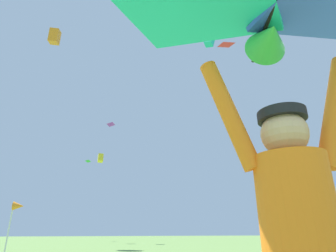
% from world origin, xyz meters
% --- Properties ---
extents(held_stunt_kite, '(1.96, 1.29, 0.42)m').
position_xyz_m(held_stunt_kite, '(0.01, -0.11, 2.23)').
color(held_stunt_kite, black).
extents(distant_kite_purple_low_left, '(0.84, 0.84, 0.26)m').
position_xyz_m(distant_kite_purple_low_left, '(-0.84, 25.67, 11.17)').
color(distant_kite_purple_low_left, purple).
extents(distant_kite_orange_low_right, '(0.96, 1.09, 1.43)m').
position_xyz_m(distant_kite_orange_low_right, '(-6.37, 20.86, 17.32)').
color(distant_kite_orange_low_right, orange).
extents(distant_kite_yellow_overhead_distant, '(0.56, 0.73, 0.89)m').
position_xyz_m(distant_kite_yellow_overhead_distant, '(-1.58, 26.35, 7.77)').
color(distant_kite_yellow_overhead_distant, yellow).
extents(distant_kite_red_mid_left, '(0.96, 0.94, 0.30)m').
position_xyz_m(distant_kite_red_mid_left, '(4.46, 9.32, 9.71)').
color(distant_kite_red_mid_left, red).
extents(distant_kite_blue_mid_right, '(1.04, 1.05, 1.75)m').
position_xyz_m(distant_kite_blue_mid_right, '(4.29, 11.53, 14.39)').
color(distant_kite_blue_mid_right, blue).
extents(distant_kite_teal_high_right, '(1.34, 1.10, 1.45)m').
position_xyz_m(distant_kite_teal_high_right, '(7.91, 19.57, 18.39)').
color(distant_kite_teal_high_right, '#19B2AD').
extents(distant_kite_green_high_left, '(0.60, 0.58, 0.25)m').
position_xyz_m(distant_kite_green_high_left, '(-3.14, 32.03, 8.72)').
color(distant_kite_green_high_left, green).
extents(marker_flag, '(0.30, 0.24, 1.81)m').
position_xyz_m(marker_flag, '(-3.22, 7.66, 1.57)').
color(marker_flag, silver).
rests_on(marker_flag, ground).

